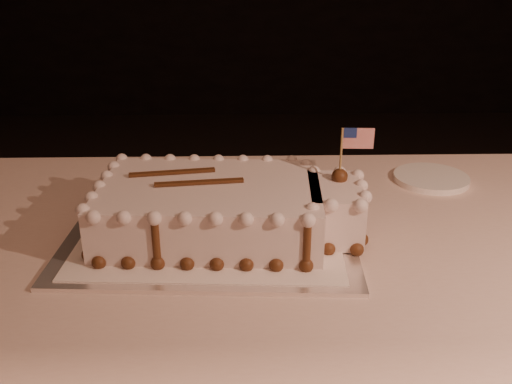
{
  "coord_description": "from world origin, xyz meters",
  "views": [
    {
      "loc": [
        -0.33,
        -0.32,
        1.23
      ],
      "look_at": [
        -0.31,
        0.58,
        0.84
      ],
      "focal_mm": 40.0,
      "sensor_mm": 36.0,
      "label": 1
    }
  ],
  "objects": [
    {
      "name": "cake_board",
      "position": [
        -0.39,
        0.58,
        0.75
      ],
      "size": [
        0.53,
        0.41,
        0.01
      ],
      "primitive_type": "cube",
      "rotation": [
        0.0,
        0.0,
        -0.05
      ],
      "color": "white",
      "rests_on": "banquet_table"
    },
    {
      "name": "doily",
      "position": [
        -0.39,
        0.58,
        0.76
      ],
      "size": [
        0.47,
        0.37,
        0.0
      ],
      "primitive_type": "cube",
      "rotation": [
        0.0,
        0.0,
        -0.05
      ],
      "color": "white",
      "rests_on": "cake_board"
    },
    {
      "name": "sheet_cake",
      "position": [
        -0.36,
        0.58,
        0.81
      ],
      "size": [
        0.49,
        0.3,
        0.19
      ],
      "color": "silver",
      "rests_on": "doily"
    },
    {
      "name": "side_plate",
      "position": [
        0.09,
        0.83,
        0.76
      ],
      "size": [
        0.16,
        0.16,
        0.01
      ],
      "primitive_type": "cylinder",
      "color": "white",
      "rests_on": "banquet_table"
    }
  ]
}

